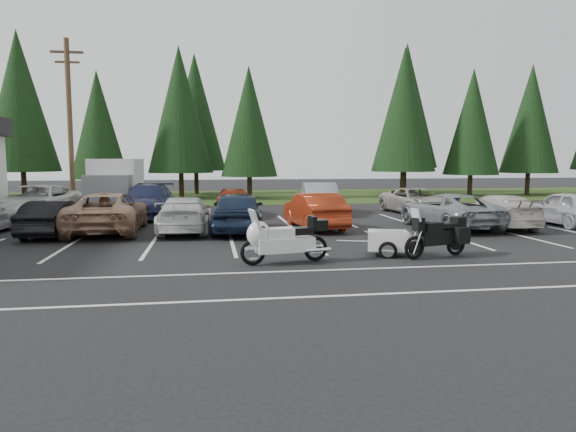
# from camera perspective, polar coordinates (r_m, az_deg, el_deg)

# --- Properties ---
(ground) EXTENTS (120.00, 120.00, 0.00)m
(ground) POSITION_cam_1_polar(r_m,az_deg,el_deg) (16.71, 1.53, -3.53)
(ground) COLOR black
(ground) RESTS_ON ground
(grass_strip) EXTENTS (80.00, 16.00, 0.01)m
(grass_strip) POSITION_cam_1_polar(r_m,az_deg,el_deg) (40.41, -4.54, 2.19)
(grass_strip) COLOR #243B12
(grass_strip) RESTS_ON ground
(lake_water) EXTENTS (70.00, 50.00, 0.02)m
(lake_water) POSITION_cam_1_polar(r_m,az_deg,el_deg) (71.59, -3.17, 3.95)
(lake_water) COLOR slate
(lake_water) RESTS_ON ground
(utility_pole) EXTENTS (1.60, 0.26, 9.00)m
(utility_pole) POSITION_cam_1_polar(r_m,az_deg,el_deg) (29.13, -23.07, 9.41)
(utility_pole) COLOR #473321
(utility_pole) RESTS_ON ground
(box_truck) EXTENTS (2.40, 5.60, 2.90)m
(box_truck) POSITION_cam_1_polar(r_m,az_deg,el_deg) (29.18, -18.74, 3.18)
(box_truck) COLOR silver
(box_truck) RESTS_ON ground
(stall_markings) EXTENTS (32.00, 16.00, 0.01)m
(stall_markings) POSITION_cam_1_polar(r_m,az_deg,el_deg) (18.65, 0.44, -2.49)
(stall_markings) COLOR silver
(stall_markings) RESTS_ON ground
(conifer_2) EXTENTS (5.10, 5.10, 11.89)m
(conifer_2) POSITION_cam_1_polar(r_m,az_deg,el_deg) (41.34, -27.67, 11.25)
(conifer_2) COLOR #332316
(conifer_2) RESTS_ON ground
(conifer_3) EXTENTS (3.87, 3.87, 9.02)m
(conifer_3) POSITION_cam_1_polar(r_m,az_deg,el_deg) (38.43, -20.35, 9.48)
(conifer_3) COLOR #332316
(conifer_3) RESTS_ON ground
(conifer_4) EXTENTS (4.80, 4.80, 11.17)m
(conifer_4) POSITION_cam_1_polar(r_m,az_deg,el_deg) (39.33, -11.94, 11.49)
(conifer_4) COLOR #332316
(conifer_4) RESTS_ON ground
(conifer_5) EXTENTS (4.14, 4.14, 9.63)m
(conifer_5) POSITION_cam_1_polar(r_m,az_deg,el_deg) (38.02, -4.34, 10.43)
(conifer_5) COLOR #332316
(conifer_5) RESTS_ON ground
(conifer_6) EXTENTS (4.93, 4.93, 11.48)m
(conifer_6) POSITION_cam_1_polar(r_m,az_deg,el_deg) (41.29, 12.78, 11.46)
(conifer_6) COLOR #332316
(conifer_6) RESTS_ON ground
(conifer_7) EXTENTS (4.27, 4.27, 9.94)m
(conifer_7) POSITION_cam_1_polar(r_m,az_deg,el_deg) (43.25, 19.80, 9.81)
(conifer_7) COLOR #332316
(conifer_7) RESTS_ON ground
(conifer_8) EXTENTS (4.53, 4.53, 10.56)m
(conifer_8) POSITION_cam_1_polar(r_m,az_deg,el_deg) (46.79, 25.35, 9.73)
(conifer_8) COLOR #332316
(conifer_8) RESTS_ON ground
(conifer_back_b) EXTENTS (4.97, 4.97, 11.58)m
(conifer_back_b) POSITION_cam_1_polar(r_m,az_deg,el_deg) (43.89, -10.28, 11.28)
(conifer_back_b) COLOR #332316
(conifer_back_b) RESTS_ON ground
(conifer_back_c) EXTENTS (5.50, 5.50, 12.81)m
(conifer_back_c) POSITION_cam_1_polar(r_m,az_deg,el_deg) (46.45, 12.98, 11.83)
(conifer_back_c) COLOR #332316
(conifer_back_c) RESTS_ON ground
(car_near_1) EXTENTS (1.60, 4.12, 1.34)m
(car_near_1) POSITION_cam_1_polar(r_m,az_deg,el_deg) (21.12, -24.61, -0.22)
(car_near_1) COLOR black
(car_near_1) RESTS_ON ground
(car_near_2) EXTENTS (2.75, 5.75, 1.58)m
(car_near_2) POSITION_cam_1_polar(r_m,az_deg,el_deg) (21.30, -19.40, 0.38)
(car_near_2) COLOR #977157
(car_near_2) RESTS_ON ground
(car_near_3) EXTENTS (2.14, 4.93, 1.41)m
(car_near_3) POSITION_cam_1_polar(r_m,az_deg,el_deg) (20.62, -11.38, 0.19)
(car_near_3) COLOR silver
(car_near_3) RESTS_ON ground
(car_near_4) EXTENTS (2.35, 4.98, 1.65)m
(car_near_4) POSITION_cam_1_polar(r_m,az_deg,el_deg) (20.27, -5.60, 0.51)
(car_near_4) COLOR #162238
(car_near_4) RESTS_ON ground
(car_near_5) EXTENTS (2.05, 4.68, 1.50)m
(car_near_5) POSITION_cam_1_polar(r_m,az_deg,el_deg) (21.33, 2.97, 0.61)
(car_near_5) COLOR #9E2E14
(car_near_5) RESTS_ON ground
(car_near_6) EXTENTS (2.85, 5.45, 1.46)m
(car_near_6) POSITION_cam_1_polar(r_m,az_deg,el_deg) (22.40, 17.42, 0.56)
(car_near_6) COLOR gray
(car_near_6) RESTS_ON ground
(car_near_7) EXTENTS (2.40, 4.97, 1.40)m
(car_near_7) POSITION_cam_1_polar(r_m,az_deg,el_deg) (23.36, 22.34, 0.52)
(car_near_7) COLOR beige
(car_near_7) RESTS_ON ground
(car_near_8) EXTENTS (1.97, 4.55, 1.53)m
(car_near_8) POSITION_cam_1_polar(r_m,az_deg,el_deg) (25.27, 28.54, 0.77)
(car_near_8) COLOR #B9B9BE
(car_near_8) RESTS_ON ground
(car_far_0) EXTENTS (3.24, 6.18, 1.66)m
(car_far_0) POSITION_cam_1_polar(r_m,az_deg,el_deg) (27.34, -26.12, 1.39)
(car_far_0) COLOR white
(car_far_0) RESTS_ON ground
(car_far_1) EXTENTS (2.53, 5.75, 1.64)m
(car_far_1) POSITION_cam_1_polar(r_m,az_deg,el_deg) (26.38, -15.28, 1.64)
(car_far_1) COLOR #191F40
(car_far_1) RESTS_ON ground
(car_far_2) EXTENTS (1.96, 4.43, 1.48)m
(car_far_2) POSITION_cam_1_polar(r_m,az_deg,el_deg) (26.14, -6.00, 1.61)
(car_far_2) COLOR maroon
(car_far_2) RESTS_ON ground
(car_far_3) EXTENTS (2.19, 5.07, 1.62)m
(car_far_3) POSITION_cam_1_polar(r_m,az_deg,el_deg) (27.19, 3.62, 1.95)
(car_far_3) COLOR gray
(car_far_3) RESTS_ON ground
(car_far_4) EXTENTS (2.76, 5.13, 1.37)m
(car_far_4) POSITION_cam_1_polar(r_m,az_deg,el_deg) (28.09, 13.96, 1.66)
(car_far_4) COLOR #A19C94
(car_far_4) RESTS_ON ground
(touring_motorcycle) EXTENTS (2.90, 1.36, 1.55)m
(touring_motorcycle) POSITION_cam_1_polar(r_m,az_deg,el_deg) (14.08, -0.34, -2.18)
(touring_motorcycle) COLOR silver
(touring_motorcycle) RESTS_ON ground
(cargo_trailer) EXTENTS (1.86, 1.38, 0.77)m
(cargo_trailer) POSITION_cam_1_polar(r_m,az_deg,el_deg) (15.52, 10.97, -2.97)
(cargo_trailer) COLOR silver
(cargo_trailer) RESTS_ON ground
(adventure_motorcycle) EXTENTS (2.60, 1.51, 1.49)m
(adventure_motorcycle) POSITION_cam_1_polar(r_m,az_deg,el_deg) (15.54, 16.12, -1.72)
(adventure_motorcycle) COLOR black
(adventure_motorcycle) RESTS_ON ground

